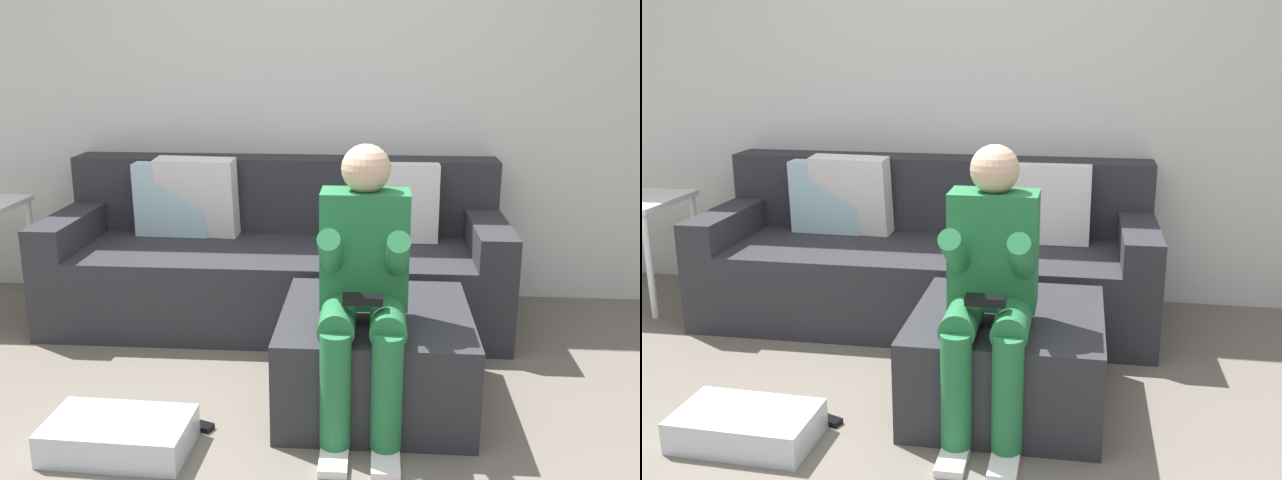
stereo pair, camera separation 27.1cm
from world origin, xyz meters
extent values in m
cube|color=silver|center=(0.00, 2.19, 1.29)|extent=(5.90, 0.10, 2.58)
cube|color=#2D2D33|center=(-0.18, 1.70, 0.20)|extent=(2.31, 0.88, 0.41)
cube|color=#2D2D33|center=(-0.18, 2.03, 0.61)|extent=(2.31, 0.23, 0.40)
cube|color=#2D2D33|center=(-1.24, 1.70, 0.49)|extent=(0.18, 0.88, 0.16)
cube|color=#2D2D33|center=(0.89, 1.70, 0.49)|extent=(0.18, 0.88, 0.16)
cube|color=silver|center=(-0.76, 1.85, 0.60)|extent=(0.40, 0.13, 0.39)
cube|color=white|center=(-0.62, 1.84, 0.62)|extent=(0.44, 0.20, 0.43)
cube|color=white|center=(0.45, 1.83, 0.61)|extent=(0.41, 0.15, 0.41)
cube|color=#2D2D33|center=(0.34, 0.82, 0.20)|extent=(0.75, 0.77, 0.39)
cube|color=#26723F|center=(0.29, 0.73, 0.67)|extent=(0.33, 0.18, 0.44)
sphere|color=#D8AD8C|center=(0.29, 0.73, 0.98)|extent=(0.18, 0.18, 0.18)
cylinder|color=#26723F|center=(0.20, 0.58, 0.46)|extent=(0.13, 0.30, 0.13)
cylinder|color=#26723F|center=(0.20, 0.43, 0.24)|extent=(0.11, 0.11, 0.43)
cube|color=white|center=(0.20, 0.37, 0.01)|extent=(0.10, 0.22, 0.03)
cylinder|color=#26723F|center=(0.17, 0.60, 0.68)|extent=(0.08, 0.34, 0.27)
cylinder|color=#26723F|center=(0.38, 0.58, 0.46)|extent=(0.13, 0.30, 0.13)
cylinder|color=#26723F|center=(0.38, 0.43, 0.24)|extent=(0.11, 0.11, 0.43)
cube|color=white|center=(0.38, 0.37, 0.01)|extent=(0.10, 0.22, 0.03)
cylinder|color=#26723F|center=(0.41, 0.60, 0.68)|extent=(0.08, 0.35, 0.28)
cube|color=black|center=(0.29, 0.50, 0.56)|extent=(0.14, 0.06, 0.03)
cube|color=silver|center=(-0.57, 0.38, 0.06)|extent=(0.52, 0.32, 0.12)
cylinder|color=white|center=(-1.60, 1.92, 0.28)|extent=(0.04, 0.04, 0.57)
cube|color=black|center=(-0.36, 0.56, 0.01)|extent=(0.20, 0.12, 0.02)
camera|label=1|loc=(0.33, -1.84, 1.42)|focal=40.29mm
camera|label=2|loc=(0.60, -1.81, 1.42)|focal=40.29mm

